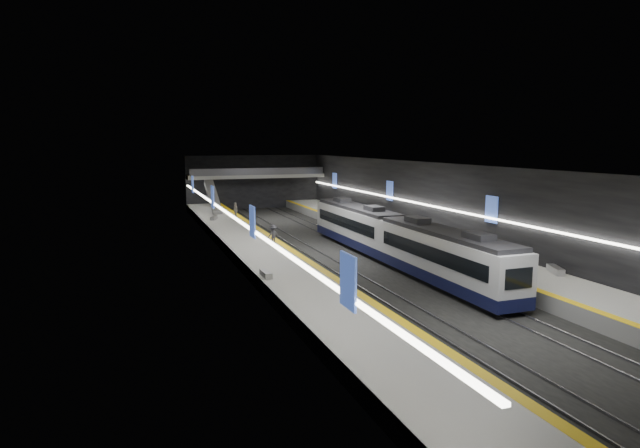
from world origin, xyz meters
name	(u,v)px	position (x,y,z in m)	size (l,w,h in m)	color
ground	(341,253)	(0.00, 0.00, 0.00)	(70.00, 70.00, 0.00)	black
ceiling	(342,164)	(0.00, 0.00, 8.00)	(20.00, 70.00, 0.04)	beige
wall_left	(230,214)	(-10.00, 0.00, 4.00)	(0.04, 70.00, 8.00)	black
wall_right	(439,205)	(10.00, 0.00, 4.00)	(0.04, 70.00, 8.00)	black
wall_back	(254,182)	(0.00, 35.00, 4.00)	(20.00, 0.04, 8.00)	black
platform_left	(260,253)	(-7.50, 0.00, 0.50)	(5.00, 70.00, 1.00)	slate
tile_surface_left	(260,248)	(-7.50, 0.00, 1.01)	(5.00, 70.00, 0.02)	#9F9F9A
tactile_strip_left	(285,246)	(-5.30, 0.00, 1.02)	(0.60, 70.00, 0.02)	yellow
platform_right	(415,242)	(7.50, 0.00, 0.50)	(5.00, 70.00, 1.00)	slate
tile_surface_right	(415,237)	(7.50, 0.00, 1.01)	(5.00, 70.00, 0.02)	#9F9F9A
tactile_strip_right	(394,238)	(5.30, 0.00, 1.02)	(0.60, 70.00, 0.02)	yellow
rails	(341,252)	(0.00, 0.00, 0.06)	(6.52, 70.00, 0.12)	gray
train	(394,237)	(2.50, -5.22, 2.20)	(2.69, 30.04, 3.60)	#0F1238
ad_posters	(338,202)	(0.00, 1.00, 4.50)	(19.94, 53.50, 2.20)	#3A57AF
cove_light_left	(233,217)	(-9.80, 0.00, 3.80)	(0.25, 68.60, 0.12)	white
cove_light_right	(437,207)	(9.80, 0.00, 3.80)	(0.25, 68.60, 0.12)	white
mezzanine_bridge	(257,176)	(0.00, 32.93, 5.04)	(20.00, 3.00, 1.50)	gray
escalator	(213,197)	(-7.50, 26.00, 2.90)	(1.20, 8.00, 0.60)	#99999E
bench_left_near	(266,274)	(-9.50, -9.92, 1.20)	(0.46, 1.65, 0.40)	#99999E
bench_left_far	(214,218)	(-8.61, 18.21, 1.22)	(0.50, 1.79, 0.44)	#99999E
bench_right_near	(556,270)	(9.47, -15.73, 1.24)	(0.54, 1.95, 0.48)	#99999E
bench_right_far	(388,221)	(9.49, 9.34, 1.22)	(0.50, 1.78, 0.44)	#99999E
passenger_right_a	(450,243)	(6.11, -7.93, 1.98)	(0.71, 0.47, 1.96)	#B24257
passenger_right_b	(453,243)	(6.42, -7.94, 1.94)	(0.91, 0.71, 1.88)	#518FB0
passenger_left_a	(235,211)	(-6.12, 17.98, 1.98)	(1.14, 0.48, 1.95)	#B9B1A9
passenger_left_b	(273,235)	(-6.14, 0.83, 1.88)	(1.14, 0.66, 1.76)	#3B3B42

